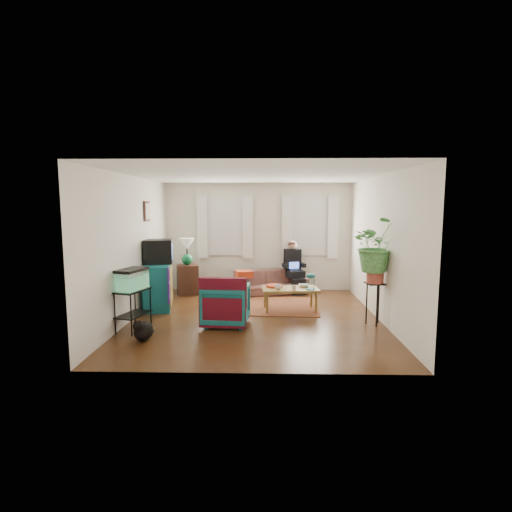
{
  "coord_description": "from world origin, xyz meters",
  "views": [
    {
      "loc": [
        0.19,
        -7.21,
        2.05
      ],
      "look_at": [
        0.0,
        0.4,
        1.1
      ],
      "focal_mm": 28.0,
      "sensor_mm": 36.0,
      "label": 1
    }
  ],
  "objects_px": {
    "side_table": "(188,279)",
    "plant_stand": "(374,304)",
    "dresser": "(158,286)",
    "coffee_table": "(290,299)",
    "sofa": "(267,278)",
    "aquarium_stand": "(133,310)",
    "armchair": "(226,303)"
  },
  "relations": [
    {
      "from": "side_table",
      "to": "coffee_table",
      "type": "relative_size",
      "value": 0.63
    },
    {
      "from": "armchair",
      "to": "coffee_table",
      "type": "relative_size",
      "value": 0.72
    },
    {
      "from": "sofa",
      "to": "coffee_table",
      "type": "height_order",
      "value": "sofa"
    },
    {
      "from": "dresser",
      "to": "armchair",
      "type": "distance_m",
      "value": 1.86
    },
    {
      "from": "armchair",
      "to": "dresser",
      "type": "bearing_deg",
      "value": -32.58
    },
    {
      "from": "aquarium_stand",
      "to": "plant_stand",
      "type": "bearing_deg",
      "value": 23.05
    },
    {
      "from": "plant_stand",
      "to": "armchair",
      "type": "bearing_deg",
      "value": -178.83
    },
    {
      "from": "sofa",
      "to": "aquarium_stand",
      "type": "xyz_separation_m",
      "value": [
        -2.21,
        -2.88,
        -0.02
      ]
    },
    {
      "from": "dresser",
      "to": "plant_stand",
      "type": "bearing_deg",
      "value": -25.1
    },
    {
      "from": "side_table",
      "to": "coffee_table",
      "type": "distance_m",
      "value": 2.74
    },
    {
      "from": "sofa",
      "to": "aquarium_stand",
      "type": "distance_m",
      "value": 3.63
    },
    {
      "from": "side_table",
      "to": "plant_stand",
      "type": "distance_m",
      "value": 4.42
    },
    {
      "from": "sofa",
      "to": "dresser",
      "type": "xyz_separation_m",
      "value": [
        -2.2,
        -1.39,
        0.08
      ]
    },
    {
      "from": "sofa",
      "to": "armchair",
      "type": "bearing_deg",
      "value": -122.32
    },
    {
      "from": "dresser",
      "to": "armchair",
      "type": "height_order",
      "value": "dresser"
    },
    {
      "from": "side_table",
      "to": "aquarium_stand",
      "type": "relative_size",
      "value": 1.01
    },
    {
      "from": "sofa",
      "to": "armchair",
      "type": "distance_m",
      "value": 2.61
    },
    {
      "from": "dresser",
      "to": "sofa",
      "type": "bearing_deg",
      "value": 21.99
    },
    {
      "from": "coffee_table",
      "to": "plant_stand",
      "type": "bearing_deg",
      "value": -38.63
    },
    {
      "from": "coffee_table",
      "to": "side_table",
      "type": "bearing_deg",
      "value": 142.7
    },
    {
      "from": "aquarium_stand",
      "to": "armchair",
      "type": "height_order",
      "value": "armchair"
    },
    {
      "from": "armchair",
      "to": "plant_stand",
      "type": "bearing_deg",
      "value": -174.63
    },
    {
      "from": "sofa",
      "to": "side_table",
      "type": "relative_size",
      "value": 2.72
    },
    {
      "from": "sofa",
      "to": "coffee_table",
      "type": "xyz_separation_m",
      "value": [
        0.46,
        -1.53,
        -0.14
      ]
    },
    {
      "from": "dresser",
      "to": "plant_stand",
      "type": "xyz_separation_m",
      "value": [
        4.06,
        -1.06,
        -0.08
      ]
    },
    {
      "from": "plant_stand",
      "to": "aquarium_stand",
      "type": "bearing_deg",
      "value": -174.03
    },
    {
      "from": "armchair",
      "to": "plant_stand",
      "type": "relative_size",
      "value": 1.06
    },
    {
      "from": "sofa",
      "to": "coffee_table",
      "type": "distance_m",
      "value": 1.61
    },
    {
      "from": "sofa",
      "to": "dresser",
      "type": "height_order",
      "value": "dresser"
    },
    {
      "from": "coffee_table",
      "to": "plant_stand",
      "type": "height_order",
      "value": "plant_stand"
    },
    {
      "from": "dresser",
      "to": "coffee_table",
      "type": "relative_size",
      "value": 0.92
    },
    {
      "from": "sofa",
      "to": "plant_stand",
      "type": "relative_size",
      "value": 2.53
    }
  ]
}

